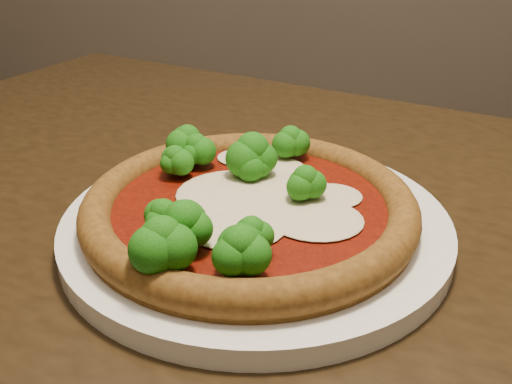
# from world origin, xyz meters

# --- Properties ---
(dining_table) EXTENTS (1.47, 1.16, 0.75)m
(dining_table) POSITION_xyz_m (0.07, -0.24, 0.65)
(dining_table) COLOR black
(dining_table) RESTS_ON floor
(plate) EXTENTS (0.33, 0.33, 0.02)m
(plate) POSITION_xyz_m (-0.00, -0.25, 0.76)
(plate) COLOR white
(plate) RESTS_ON dining_table
(pizza) EXTENTS (0.28, 0.28, 0.06)m
(pizza) POSITION_xyz_m (-0.01, -0.26, 0.78)
(pizza) COLOR brown
(pizza) RESTS_ON plate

